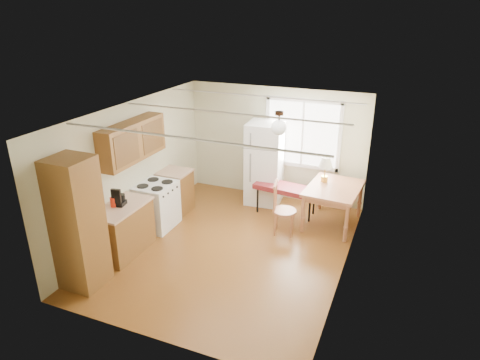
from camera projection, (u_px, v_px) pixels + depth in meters
The scene contains 11 objects.
room_shell at pixel (231, 184), 7.31m from camera, with size 4.60×5.60×2.62m.
kitchen_run at pixel (127, 204), 7.53m from camera, with size 0.65×3.40×2.20m.
window_unit at pixel (303, 134), 9.10m from camera, with size 1.64×0.05×1.51m.
pendant_light at pixel (279, 127), 7.03m from camera, with size 0.26×0.26×0.40m.
refrigerator at pixel (265, 163), 9.30m from camera, with size 0.80×0.80×1.81m.
bench at pixel (286, 189), 8.87m from camera, with size 1.38×0.65×0.61m.
dining_table at pixel (334, 192), 8.36m from camera, with size 1.07×1.37×0.81m.
chair at pixel (280, 205), 8.09m from camera, with size 0.47×0.46×1.02m.
table_lamp at pixel (325, 164), 8.43m from camera, with size 0.29×0.29×0.51m.
coffee_maker at pixel (119, 199), 7.30m from camera, with size 0.20×0.24×0.33m.
kettle at pixel (114, 201), 7.27m from camera, with size 0.12×0.12×0.23m.
Camera 1 is at (2.71, -6.17, 4.09)m, focal length 32.00 mm.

